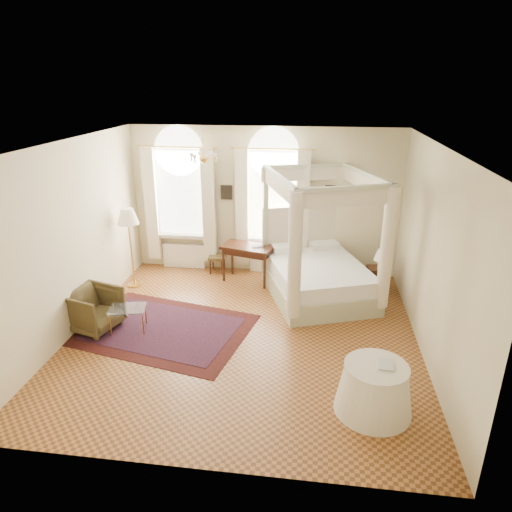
{
  "coord_description": "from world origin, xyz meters",
  "views": [
    {
      "loc": [
        1.14,
        -6.91,
        4.23
      ],
      "look_at": [
        0.17,
        0.4,
        1.36
      ],
      "focal_mm": 32.0,
      "sensor_mm": 36.0,
      "label": 1
    }
  ],
  "objects_px": {
    "canopy_bed": "(319,270)",
    "writing_desk": "(248,251)",
    "stool": "(217,258)",
    "side_table": "(374,388)",
    "nightstand": "(376,280)",
    "armchair": "(93,309)",
    "coffee_table": "(127,310)",
    "floor_lamp": "(128,220)"
  },
  "relations": [
    {
      "from": "canopy_bed",
      "to": "writing_desk",
      "type": "distance_m",
      "value": 1.67
    },
    {
      "from": "stool",
      "to": "side_table",
      "type": "distance_m",
      "value": 5.37
    },
    {
      "from": "nightstand",
      "to": "stool",
      "type": "xyz_separation_m",
      "value": [
        -3.55,
        0.58,
        0.07
      ]
    },
    {
      "from": "stool",
      "to": "nightstand",
      "type": "bearing_deg",
      "value": -9.2
    },
    {
      "from": "writing_desk",
      "to": "armchair",
      "type": "distance_m",
      "value": 3.45
    },
    {
      "from": "stool",
      "to": "coffee_table",
      "type": "bearing_deg",
      "value": -110.15
    },
    {
      "from": "writing_desk",
      "to": "canopy_bed",
      "type": "bearing_deg",
      "value": -20.34
    },
    {
      "from": "nightstand",
      "to": "side_table",
      "type": "xyz_separation_m",
      "value": [
        -0.45,
        -3.81,
        0.07
      ]
    },
    {
      "from": "side_table",
      "to": "stool",
      "type": "bearing_deg",
      "value": 125.23
    },
    {
      "from": "writing_desk",
      "to": "coffee_table",
      "type": "relative_size",
      "value": 1.67
    },
    {
      "from": "writing_desk",
      "to": "side_table",
      "type": "xyz_separation_m",
      "value": [
        2.32,
        -4.0,
        -0.36
      ]
    },
    {
      "from": "floor_lamp",
      "to": "stool",
      "type": "bearing_deg",
      "value": 30.03
    },
    {
      "from": "nightstand",
      "to": "writing_desk",
      "type": "xyz_separation_m",
      "value": [
        -2.77,
        0.19,
        0.43
      ]
    },
    {
      "from": "writing_desk",
      "to": "stool",
      "type": "height_order",
      "value": "writing_desk"
    },
    {
      "from": "stool",
      "to": "floor_lamp",
      "type": "relative_size",
      "value": 0.24
    },
    {
      "from": "writing_desk",
      "to": "stool",
      "type": "distance_m",
      "value": 0.94
    },
    {
      "from": "nightstand",
      "to": "floor_lamp",
      "type": "bearing_deg",
      "value": -175.85
    },
    {
      "from": "nightstand",
      "to": "writing_desk",
      "type": "relative_size",
      "value": 0.45
    },
    {
      "from": "canopy_bed",
      "to": "floor_lamp",
      "type": "height_order",
      "value": "canopy_bed"
    },
    {
      "from": "floor_lamp",
      "to": "side_table",
      "type": "bearing_deg",
      "value": -35.9
    },
    {
      "from": "nightstand",
      "to": "armchair",
      "type": "xyz_separation_m",
      "value": [
        -5.2,
        -2.24,
        0.1
      ]
    },
    {
      "from": "coffee_table",
      "to": "stool",
      "type": "bearing_deg",
      "value": 69.85
    },
    {
      "from": "canopy_bed",
      "to": "armchair",
      "type": "xyz_separation_m",
      "value": [
        -3.98,
        -1.85,
        -0.2
      ]
    },
    {
      "from": "canopy_bed",
      "to": "coffee_table",
      "type": "xyz_separation_m",
      "value": [
        -3.36,
        -1.83,
        -0.18
      ]
    },
    {
      "from": "stool",
      "to": "side_table",
      "type": "xyz_separation_m",
      "value": [
        3.1,
        -4.39,
        0.0
      ]
    },
    {
      "from": "stool",
      "to": "writing_desk",
      "type": "bearing_deg",
      "value": -26.38
    },
    {
      "from": "nightstand",
      "to": "armchair",
      "type": "distance_m",
      "value": 5.66
    },
    {
      "from": "canopy_bed",
      "to": "side_table",
      "type": "xyz_separation_m",
      "value": [
        0.76,
        -3.43,
        -0.23
      ]
    },
    {
      "from": "writing_desk",
      "to": "coffee_table",
      "type": "xyz_separation_m",
      "value": [
        -1.8,
        -2.4,
        -0.32
      ]
    },
    {
      "from": "nightstand",
      "to": "floor_lamp",
      "type": "xyz_separation_m",
      "value": [
        -5.2,
        -0.38,
        1.2
      ]
    },
    {
      "from": "canopy_bed",
      "to": "nightstand",
      "type": "height_order",
      "value": "canopy_bed"
    },
    {
      "from": "armchair",
      "to": "floor_lamp",
      "type": "height_order",
      "value": "floor_lamp"
    },
    {
      "from": "canopy_bed",
      "to": "writing_desk",
      "type": "height_order",
      "value": "canopy_bed"
    },
    {
      "from": "canopy_bed",
      "to": "stool",
      "type": "height_order",
      "value": "canopy_bed"
    },
    {
      "from": "canopy_bed",
      "to": "side_table",
      "type": "distance_m",
      "value": 3.52
    },
    {
      "from": "nightstand",
      "to": "coffee_table",
      "type": "xyz_separation_m",
      "value": [
        -4.58,
        -2.21,
        0.12
      ]
    },
    {
      "from": "side_table",
      "to": "canopy_bed",
      "type": "bearing_deg",
      "value": 102.58
    },
    {
      "from": "armchair",
      "to": "floor_lamp",
      "type": "relative_size",
      "value": 0.48
    },
    {
      "from": "stool",
      "to": "floor_lamp",
      "type": "bearing_deg",
      "value": -149.97
    },
    {
      "from": "writing_desk",
      "to": "floor_lamp",
      "type": "bearing_deg",
      "value": -166.85
    },
    {
      "from": "writing_desk",
      "to": "side_table",
      "type": "bearing_deg",
      "value": -59.88
    },
    {
      "from": "coffee_table",
      "to": "floor_lamp",
      "type": "distance_m",
      "value": 2.22
    }
  ]
}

